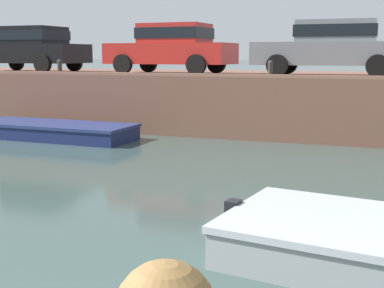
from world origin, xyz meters
name	(u,v)px	position (x,y,z in m)	size (l,w,h in m)	color
ground_plane	(215,206)	(0.00, 6.23, 0.00)	(400.00, 400.00, 0.00)	#384C47
far_quay_wall	(308,101)	(0.00, 15.45, 0.85)	(60.00, 6.00, 1.70)	brown
far_wall_coping	(292,76)	(0.00, 12.57, 1.74)	(60.00, 0.24, 0.08)	#925F4C
boat_moored_west_navy	(46,130)	(-6.49, 10.97, 0.21)	(5.59, 1.74, 0.43)	navy
car_leftmost_black	(29,47)	(-9.53, 14.39, 2.54)	(4.14, 2.05, 1.54)	black
car_left_inner_red	(172,46)	(-4.11, 14.39, 2.54)	(4.04, 2.02, 1.54)	#B2231E
car_centre_grey	(332,45)	(0.78, 14.40, 2.54)	(4.29, 1.98, 1.54)	slate
mooring_bollard_west	(60,66)	(-7.15, 12.70, 1.94)	(0.15, 0.15, 0.45)	#2D2B28
mooring_bollard_mid	(271,68)	(-0.59, 12.70, 1.94)	(0.15, 0.15, 0.45)	#2D2B28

